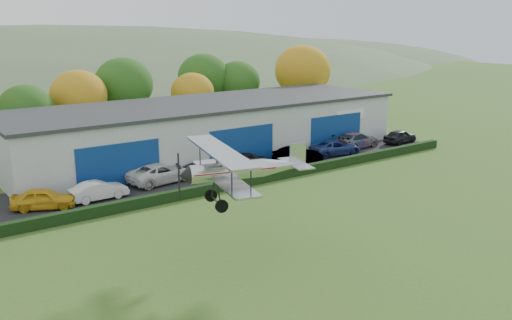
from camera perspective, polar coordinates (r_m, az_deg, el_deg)
ground at (r=32.56m, az=13.61°, el=-9.73°), size 300.00×300.00×0.00m
apron at (r=49.45m, az=-2.70°, el=-1.08°), size 48.00×9.00×0.05m
hedge at (r=45.56m, az=0.61°, el=-1.90°), size 46.00×0.60×0.80m
hangar at (r=55.68m, az=-4.96°, el=3.37°), size 40.60×12.60×5.30m
tree_belt at (r=64.66m, az=-14.05°, el=7.13°), size 75.70×13.22×10.12m
car_0 at (r=41.83m, az=-21.22°, el=-3.76°), size 4.79×3.47×1.51m
car_1 at (r=42.69m, az=-16.04°, el=-3.06°), size 4.35×1.66×1.42m
car_2 at (r=46.09m, az=-9.83°, el=-1.34°), size 6.11×3.48×1.61m
car_3 at (r=46.93m, az=-5.47°, el=-1.09°), size 4.92×3.36×1.32m
car_4 at (r=50.61m, az=-0.79°, el=0.09°), size 4.17×2.72×1.32m
car_5 at (r=51.91m, az=4.34°, el=0.52°), size 4.91×3.17×1.53m
car_6 at (r=55.59m, az=8.27°, el=1.28°), size 5.62×3.33×1.46m
car_7 at (r=59.13m, az=10.39°, el=2.06°), size 5.92×2.92×1.66m
car_8 at (r=62.51m, az=14.75°, el=2.40°), size 4.59×2.25×1.51m
biplane at (r=30.00m, az=-1.83°, el=-0.85°), size 7.53×8.55×3.19m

